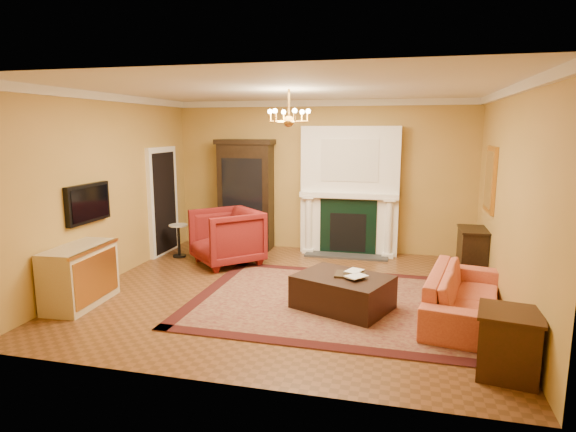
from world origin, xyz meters
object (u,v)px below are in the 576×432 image
(commode, at_px, (80,275))
(coral_sofa, at_px, (464,287))
(pedestal_table, at_px, (179,238))
(china_cabinet, at_px, (246,197))
(leather_ottoman, at_px, (343,292))
(wingback_armchair, at_px, (227,234))
(end_table, at_px, (508,345))
(console_table, at_px, (472,254))

(commode, relative_size, coral_sofa, 0.53)
(pedestal_table, height_order, coral_sofa, coral_sofa)
(china_cabinet, relative_size, leather_ottoman, 1.76)
(china_cabinet, height_order, pedestal_table, china_cabinet)
(commode, relative_size, leather_ottoman, 0.93)
(wingback_armchair, height_order, commode, wingback_armchair)
(end_table, xyz_separation_m, console_table, (0.06, 3.39, 0.07))
(console_table, bearing_deg, coral_sofa, -100.81)
(pedestal_table, distance_m, end_table, 6.27)
(console_table, bearing_deg, china_cabinet, 165.77)
(china_cabinet, height_order, wingback_armchair, china_cabinet)
(commode, relative_size, console_table, 1.43)
(commode, distance_m, coral_sofa, 5.24)
(wingback_armchair, xyz_separation_m, coral_sofa, (3.92, -1.67, -0.14))
(wingback_armchair, xyz_separation_m, leather_ottoman, (2.35, -1.73, -0.31))
(pedestal_table, height_order, leather_ottoman, pedestal_table)
(wingback_armchair, height_order, end_table, wingback_armchair)
(wingback_armchair, relative_size, pedestal_table, 1.75)
(end_table, distance_m, leather_ottoman, 2.33)
(commode, bearing_deg, coral_sofa, 5.09)
(wingback_armchair, distance_m, pedestal_table, 1.12)
(china_cabinet, bearing_deg, console_table, -14.94)
(pedestal_table, xyz_separation_m, coral_sofa, (5.00, -1.91, 0.05))
(china_cabinet, bearing_deg, coral_sofa, -38.15)
(coral_sofa, height_order, leather_ottoman, coral_sofa)
(pedestal_table, bearing_deg, end_table, -32.80)
(china_cabinet, height_order, leather_ottoman, china_cabinet)
(wingback_armchair, bearing_deg, commode, -72.30)
(pedestal_table, distance_m, console_table, 5.33)
(wingback_armchair, xyz_separation_m, console_table, (4.25, 0.24, -0.16))
(wingback_armchair, height_order, pedestal_table, wingback_armchair)
(china_cabinet, distance_m, wingback_armchair, 1.35)
(leather_ottoman, bearing_deg, end_table, -15.55)
(leather_ottoman, bearing_deg, china_cabinet, 151.01)
(china_cabinet, relative_size, end_table, 3.32)
(end_table, distance_m, console_table, 3.40)
(pedestal_table, xyz_separation_m, leather_ottoman, (3.43, -1.97, -0.13))
(wingback_armchair, distance_m, console_table, 4.26)
(coral_sofa, distance_m, end_table, 1.51)
(end_table, bearing_deg, coral_sofa, 100.36)
(end_table, bearing_deg, china_cabinet, 133.86)
(wingback_armchair, bearing_deg, coral_sofa, 21.90)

